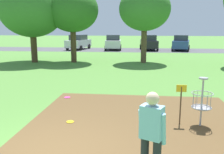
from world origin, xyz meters
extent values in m
cube|color=brown|center=(1.89, 2.38, 0.00)|extent=(6.31, 5.56, 0.01)
cylinder|color=#9E9EA3|center=(3.63, 2.14, 0.68)|extent=(0.05, 0.05, 1.35)
cylinder|color=#9E9EA3|center=(3.63, 2.14, 1.37)|extent=(0.24, 0.24, 0.04)
torus|color=#9E9EA3|center=(3.63, 2.14, 0.95)|extent=(0.58, 0.58, 0.02)
torus|color=#9E9EA3|center=(3.63, 2.14, 0.55)|extent=(0.55, 0.55, 0.03)
cylinder|color=#9E9EA3|center=(3.63, 2.14, 0.53)|extent=(0.48, 0.48, 0.02)
cylinder|color=gray|center=(3.87, 2.14, 0.75)|extent=(0.01, 0.01, 0.40)
cylinder|color=gray|center=(3.82, 2.28, 0.75)|extent=(0.01, 0.01, 0.40)
cylinder|color=gray|center=(3.70, 2.36, 0.75)|extent=(0.01, 0.01, 0.40)
cylinder|color=gray|center=(3.56, 2.36, 0.75)|extent=(0.01, 0.01, 0.40)
cylinder|color=gray|center=(3.44, 2.28, 0.75)|extent=(0.01, 0.01, 0.40)
cylinder|color=gray|center=(3.39, 2.14, 0.75)|extent=(0.01, 0.01, 0.40)
cylinder|color=gray|center=(3.44, 2.00, 0.75)|extent=(0.01, 0.01, 0.40)
cylinder|color=gray|center=(3.56, 1.91, 0.75)|extent=(0.01, 0.01, 0.40)
cylinder|color=gray|center=(3.70, 1.91, 0.75)|extent=(0.01, 0.01, 0.40)
cylinder|color=gray|center=(3.82, 2.00, 0.75)|extent=(0.01, 0.01, 0.40)
cylinder|color=#4C3823|center=(3.08, 2.24, 0.55)|extent=(0.04, 0.04, 1.10)
cube|color=gold|center=(3.08, 2.24, 1.05)|extent=(0.28, 0.03, 0.20)
cube|color=#84B7D1|center=(2.11, -0.77, 1.20)|extent=(0.42, 0.35, 0.56)
sphere|color=beige|center=(2.11, -0.77, 1.60)|extent=(0.22, 0.22, 0.22)
cylinder|color=#84B7D1|center=(1.94, -0.67, 1.12)|extent=(0.15, 0.19, 0.55)
cylinder|color=#84B7D1|center=(2.29, -0.83, 1.12)|extent=(0.15, 0.19, 0.55)
cylinder|color=red|center=(2.18, -0.61, 0.97)|extent=(0.22, 0.22, 0.02)
cylinder|color=gold|center=(-0.08, 2.01, 0.01)|extent=(0.22, 0.22, 0.02)
cylinder|color=#E53D99|center=(-0.90, 4.51, 0.01)|extent=(0.25, 0.25, 0.02)
cylinder|color=#4C3823|center=(-6.40, 14.17, 1.11)|extent=(0.48, 0.48, 2.22)
ellipsoid|color=#38752D|center=(-6.40, 14.17, 4.07)|extent=(4.94, 4.94, 4.20)
cylinder|color=#4C3823|center=(-3.28, 14.54, 1.28)|extent=(0.44, 0.44, 2.56)
ellipsoid|color=#2D6623|center=(-3.28, 14.54, 4.06)|extent=(4.00, 4.00, 3.40)
cylinder|color=brown|center=(2.25, 14.90, 1.32)|extent=(0.44, 0.44, 2.65)
ellipsoid|color=#38752D|center=(2.25, 14.90, 4.12)|extent=(3.92, 3.92, 3.33)
cube|color=#4C4C51|center=(0.00, 25.93, 0.00)|extent=(36.00, 6.00, 0.01)
cube|color=silver|center=(-5.73, 26.06, 0.75)|extent=(2.57, 4.47, 0.90)
cube|color=#2D333D|center=(-5.73, 26.06, 1.52)|extent=(1.97, 2.45, 0.64)
cylinder|color=black|center=(-6.37, 27.51, 0.30)|extent=(0.29, 0.62, 0.60)
cylinder|color=black|center=(-4.60, 27.16, 0.30)|extent=(0.29, 0.62, 0.60)
cylinder|color=black|center=(-6.87, 24.95, 0.30)|extent=(0.29, 0.62, 0.60)
cylinder|color=black|center=(-5.10, 24.61, 0.30)|extent=(0.29, 0.62, 0.60)
cube|color=silver|center=(-1.31, 26.08, 0.75)|extent=(2.07, 4.31, 0.90)
cube|color=#2D333D|center=(-1.31, 26.08, 1.52)|extent=(1.72, 2.28, 0.64)
cylinder|color=black|center=(-2.29, 27.33, 0.30)|extent=(0.22, 0.61, 0.60)
cylinder|color=black|center=(-0.49, 27.44, 0.30)|extent=(0.22, 0.61, 0.60)
cylinder|color=black|center=(-2.12, 24.73, 0.30)|extent=(0.22, 0.61, 0.60)
cylinder|color=black|center=(-0.32, 24.84, 0.30)|extent=(0.22, 0.61, 0.60)
cube|color=black|center=(3.08, 26.16, 0.75)|extent=(2.08, 4.31, 0.90)
cube|color=#2D333D|center=(3.08, 26.16, 1.52)|extent=(1.73, 2.29, 0.64)
cylinder|color=black|center=(2.09, 27.40, 0.30)|extent=(0.22, 0.61, 0.60)
cylinder|color=black|center=(3.89, 27.52, 0.30)|extent=(0.22, 0.61, 0.60)
cylinder|color=black|center=(2.27, 24.80, 0.30)|extent=(0.22, 0.61, 0.60)
cylinder|color=black|center=(4.06, 24.92, 0.30)|extent=(0.22, 0.61, 0.60)
cube|color=#2D4784|center=(6.95, 26.09, 0.75)|extent=(2.65, 4.49, 0.90)
cube|color=#2D333D|center=(6.95, 26.09, 1.52)|extent=(2.01, 2.47, 0.64)
cylinder|color=black|center=(6.35, 27.56, 0.30)|extent=(0.30, 0.62, 0.60)
cylinder|color=black|center=(8.10, 27.18, 0.30)|extent=(0.30, 0.62, 0.60)
cylinder|color=black|center=(5.79, 25.01, 0.30)|extent=(0.30, 0.62, 0.60)
cylinder|color=black|center=(7.55, 24.63, 0.30)|extent=(0.30, 0.62, 0.60)
camera|label=1|loc=(1.87, -4.61, 2.72)|focal=39.49mm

